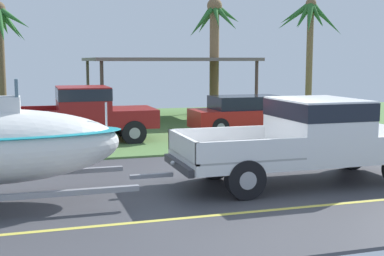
% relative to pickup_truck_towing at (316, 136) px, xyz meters
% --- Properties ---
extents(ground, '(36.00, 22.00, 0.11)m').
position_rel_pickup_truck_towing_xyz_m(ground, '(-1.75, 8.38, -1.06)').
color(ground, '#424247').
extents(pickup_truck_towing, '(5.81, 2.16, 1.88)m').
position_rel_pickup_truck_towing_xyz_m(pickup_truck_towing, '(0.00, 0.00, 0.00)').
color(pickup_truck_towing, silver).
rests_on(pickup_truck_towing, ground).
extents(parked_pickup_background, '(5.73, 2.10, 1.87)m').
position_rel_pickup_truck_towing_xyz_m(parked_pickup_background, '(-4.50, 7.19, -0.01)').
color(parked_pickup_background, maroon).
rests_on(parked_pickup_background, ground).
extents(parked_sedan_near, '(4.68, 1.83, 1.38)m').
position_rel_pickup_truck_towing_xyz_m(parked_sedan_near, '(1.95, 8.15, -0.38)').
color(parked_sedan_near, '#B21E19').
rests_on(parked_sedan_near, ground).
extents(carport_awning, '(7.05, 5.73, 2.84)m').
position_rel_pickup_truck_towing_xyz_m(carport_awning, '(-0.16, 12.83, 1.67)').
color(carport_awning, '#4C4238').
rests_on(carport_awning, ground).
extents(palm_tree_mid, '(2.61, 2.65, 5.55)m').
position_rel_pickup_truck_towing_xyz_m(palm_tree_mid, '(2.11, 12.82, 2.92)').
color(palm_tree_mid, brown).
rests_on(palm_tree_mid, ground).
extents(palm_tree_far_left, '(3.06, 3.15, 5.83)m').
position_rel_pickup_truck_towing_xyz_m(palm_tree_far_left, '(7.54, 13.62, 3.48)').
color(palm_tree_far_left, brown).
rests_on(palm_tree_far_left, ground).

